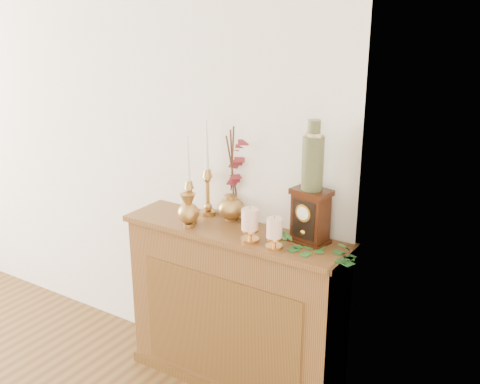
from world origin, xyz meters
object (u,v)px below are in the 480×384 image
Objects in this scene: candlestick_left at (189,195)px; bud_vase at (188,211)px; candlestick_center at (207,184)px; mantel_clock at (310,217)px; ginger_jar at (236,177)px; ceramic_vase at (313,159)px.

candlestick_left is 2.59× the size of bud_vase.
candlestick_center is 1.96× the size of mantel_clock.
mantel_clock is at bearing -9.59° from ginger_jar.
mantel_clock is 0.82× the size of ceramic_vase.
candlestick_center is 1.01× the size of ginger_jar.
ginger_jar is 1.58× the size of ceramic_vase.
mantel_clock is at bearing 9.03° from candlestick_left.
candlestick_left is 0.15m from candlestick_center.
candlestick_left is 0.66m from mantel_clock.
candlestick_center reaches higher than bud_vase.
ceramic_vase is at bearing 90.00° from mantel_clock.
candlestick_center is 0.22m from bud_vase.
candlestick_left is 1.42× the size of ceramic_vase.
candlestick_center is at bearing 85.90° from candlestick_left.
mantel_clock is (0.65, 0.10, -0.02)m from candlestick_left.
bud_vase is at bearing -84.18° from candlestick_center.
candlestick_left reaches higher than mantel_clock.
ginger_jar is at bearing 170.71° from ceramic_vase.
mantel_clock is (0.64, -0.05, -0.04)m from candlestick_center.
ceramic_vase reaches higher than ginger_jar.
ginger_jar is (0.16, 0.03, 0.06)m from candlestick_center.
ginger_jar is at bearing -178.90° from mantel_clock.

